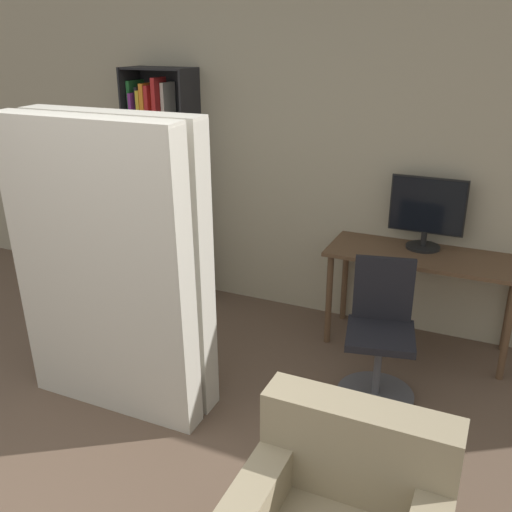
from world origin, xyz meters
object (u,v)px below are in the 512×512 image
at_px(office_chair, 379,343).
at_px(mattress_far, 124,262).
at_px(monitor, 427,211).
at_px(bookshelf, 160,185).
at_px(mattress_near, 101,274).

xyz_separation_m(office_chair, mattress_far, (-1.54, -0.64, 0.56)).
bearing_deg(monitor, office_chair, -96.52).
distance_m(bookshelf, mattress_near, 1.92).
bearing_deg(office_chair, bookshelf, 158.51).
relative_size(monitor, mattress_far, 0.29).
relative_size(office_chair, mattress_far, 0.50).
bearing_deg(mattress_near, monitor, 46.95).
bearing_deg(mattress_far, office_chair, 22.65).
distance_m(monitor, mattress_far, 2.25).
height_order(mattress_near, mattress_far, mattress_near).
relative_size(monitor, mattress_near, 0.29).
xyz_separation_m(monitor, office_chair, (-0.10, -0.89, -0.69)).
xyz_separation_m(bookshelf, mattress_far, (0.74, -1.54, -0.08)).
bearing_deg(bookshelf, mattress_near, -67.40).
relative_size(mattress_near, mattress_far, 1.00).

